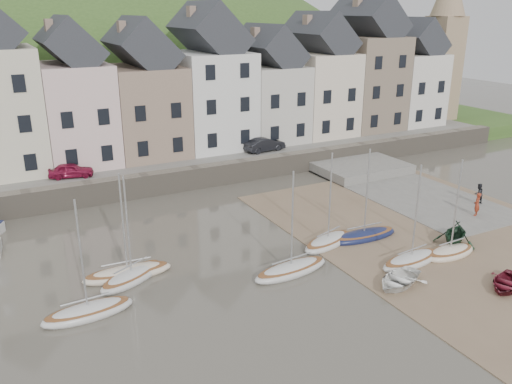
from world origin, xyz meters
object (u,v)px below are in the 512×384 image
sailboat_0 (132,276)px  person_dark (478,194)px  person_red (477,204)px  car_left (71,170)px  car_right (265,144)px  rowboat_white (398,280)px  rowboat_red (507,283)px  rowboat_green (455,233)px

sailboat_0 → person_dark: size_ratio=3.90×
person_red → person_dark: (2.07, 1.63, -0.05)m
car_left → car_right: size_ratio=0.86×
car_left → car_right: (17.50, 0.00, 0.07)m
person_dark → car_left: 31.75m
car_left → sailboat_0: bearing=-165.7°
rowboat_white → car_right: (4.39, 23.24, 1.85)m
person_dark → car_right: car_right is taller
person_red → car_left: size_ratio=0.50×
rowboat_red → person_dark: size_ratio=1.86×
rowboat_green → person_dark: 8.48m
rowboat_green → rowboat_red: (-1.80, -5.25, -0.47)m
rowboat_white → car_left: size_ratio=0.96×
car_left → person_red: bearing=-113.3°
person_dark → car_left: size_ratio=0.47×
rowboat_white → rowboat_green: 7.16m
rowboat_green → rowboat_red: size_ratio=0.99×
sailboat_0 → person_dark: bearing=-1.3°
person_red → car_right: (-7.54, 18.13, 1.27)m
person_red → sailboat_0: bearing=-38.2°
rowboat_green → car_right: size_ratio=0.75×
car_left → car_right: car_right is taller
rowboat_red → car_left: car_left is taller
person_dark → rowboat_red: bearing=46.4°
rowboat_white → car_right: size_ratio=0.83×
person_red → car_right: 19.68m
rowboat_green → person_red: size_ratio=1.74×
sailboat_0 → rowboat_red: bearing=-30.3°
sailboat_0 → car_right: sailboat_0 is taller
sailboat_0 → rowboat_white: (12.64, -7.35, 0.14)m
rowboat_green → person_red: bearing=86.5°
rowboat_green → car_left: 28.88m
rowboat_red → car_right: bearing=158.0°
rowboat_white → person_dark: size_ratio=2.03×
rowboat_white → rowboat_green: rowboat_green is taller
rowboat_white → rowboat_red: (4.95, -2.93, -0.03)m
rowboat_white → car_left: bearing=-169.0°
sailboat_0 → rowboat_green: size_ratio=2.13×
person_red → rowboat_green: bearing=-4.7°
rowboat_red → car_right: (-0.56, 26.17, 1.88)m
sailboat_0 → car_right: 23.38m
sailboat_0 → car_left: bearing=91.7°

